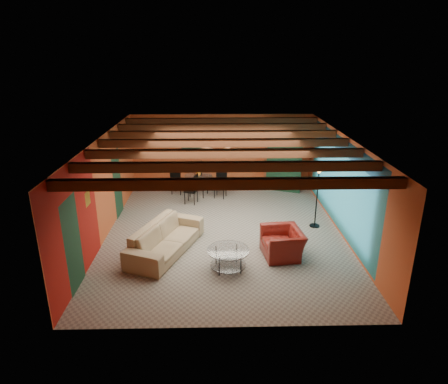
{
  "coord_description": "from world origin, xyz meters",
  "views": [
    {
      "loc": [
        -0.23,
        -10.02,
        4.87
      ],
      "look_at": [
        0.0,
        0.2,
        1.15
      ],
      "focal_mm": 31.6,
      "sensor_mm": 36.0,
      "label": 1
    }
  ],
  "objects_px": {
    "dining_table": "(199,182)",
    "armoire": "(282,161)",
    "sofa": "(166,238)",
    "potted_plant": "(284,125)",
    "floor_lamp": "(317,197)",
    "vase": "(198,165)",
    "armchair": "(282,243)",
    "coffee_table": "(228,259)"
  },
  "relations": [
    {
      "from": "sofa",
      "to": "coffee_table",
      "type": "distance_m",
      "value": 1.79
    },
    {
      "from": "sofa",
      "to": "armchair",
      "type": "bearing_deg",
      "value": -73.6
    },
    {
      "from": "sofa",
      "to": "armoire",
      "type": "xyz_separation_m",
      "value": [
        3.7,
        4.74,
        0.69
      ]
    },
    {
      "from": "sofa",
      "to": "potted_plant",
      "type": "xyz_separation_m",
      "value": [
        3.7,
        4.74,
        1.99
      ]
    },
    {
      "from": "floor_lamp",
      "to": "vase",
      "type": "relative_size",
      "value": 10.17
    },
    {
      "from": "floor_lamp",
      "to": "vase",
      "type": "distance_m",
      "value": 4.39
    },
    {
      "from": "dining_table",
      "to": "vase",
      "type": "relative_size",
      "value": 10.84
    },
    {
      "from": "sofa",
      "to": "armoire",
      "type": "height_order",
      "value": "armoire"
    },
    {
      "from": "armchair",
      "to": "armoire",
      "type": "relative_size",
      "value": 0.5
    },
    {
      "from": "armoire",
      "to": "floor_lamp",
      "type": "xyz_separation_m",
      "value": [
        0.45,
        -3.32,
        -0.15
      ]
    },
    {
      "from": "armoire",
      "to": "dining_table",
      "type": "bearing_deg",
      "value": -146.35
    },
    {
      "from": "sofa",
      "to": "vase",
      "type": "distance_m",
      "value": 4.21
    },
    {
      "from": "dining_table",
      "to": "vase",
      "type": "height_order",
      "value": "vase"
    },
    {
      "from": "armchair",
      "to": "vase",
      "type": "relative_size",
      "value": 5.9
    },
    {
      "from": "sofa",
      "to": "armchair",
      "type": "distance_m",
      "value": 2.93
    },
    {
      "from": "coffee_table",
      "to": "dining_table",
      "type": "height_order",
      "value": "dining_table"
    },
    {
      "from": "armchair",
      "to": "vase",
      "type": "distance_m",
      "value": 4.97
    },
    {
      "from": "floor_lamp",
      "to": "potted_plant",
      "type": "distance_m",
      "value": 3.64
    },
    {
      "from": "floor_lamp",
      "to": "potted_plant",
      "type": "bearing_deg",
      "value": 97.73
    },
    {
      "from": "sofa",
      "to": "floor_lamp",
      "type": "bearing_deg",
      "value": -49.25
    },
    {
      "from": "armoire",
      "to": "potted_plant",
      "type": "height_order",
      "value": "potted_plant"
    },
    {
      "from": "coffee_table",
      "to": "armoire",
      "type": "distance_m",
      "value": 6.08
    },
    {
      "from": "floor_lamp",
      "to": "coffee_table",
      "type": "bearing_deg",
      "value": -138.34
    },
    {
      "from": "coffee_table",
      "to": "armoire",
      "type": "bearing_deg",
      "value": 69.09
    },
    {
      "from": "coffee_table",
      "to": "floor_lamp",
      "type": "bearing_deg",
      "value": 41.66
    },
    {
      "from": "armchair",
      "to": "vase",
      "type": "xyz_separation_m",
      "value": [
        -2.24,
        4.37,
        0.76
      ]
    },
    {
      "from": "dining_table",
      "to": "armoire",
      "type": "xyz_separation_m",
      "value": [
        3.03,
        0.65,
        0.55
      ]
    },
    {
      "from": "armoire",
      "to": "potted_plant",
      "type": "bearing_deg",
      "value": 0.0
    },
    {
      "from": "coffee_table",
      "to": "floor_lamp",
      "type": "height_order",
      "value": "floor_lamp"
    },
    {
      "from": "sofa",
      "to": "vase",
      "type": "height_order",
      "value": "vase"
    },
    {
      "from": "armchair",
      "to": "floor_lamp",
      "type": "height_order",
      "value": "floor_lamp"
    },
    {
      "from": "coffee_table",
      "to": "vase",
      "type": "bearing_deg",
      "value": 99.96
    },
    {
      "from": "coffee_table",
      "to": "dining_table",
      "type": "bearing_deg",
      "value": 99.96
    },
    {
      "from": "floor_lamp",
      "to": "potted_plant",
      "type": "height_order",
      "value": "potted_plant"
    },
    {
      "from": "sofa",
      "to": "floor_lamp",
      "type": "height_order",
      "value": "floor_lamp"
    },
    {
      "from": "coffee_table",
      "to": "floor_lamp",
      "type": "relative_size",
      "value": 0.54
    },
    {
      "from": "dining_table",
      "to": "potted_plant",
      "type": "relative_size",
      "value": 4.08
    },
    {
      "from": "coffee_table",
      "to": "potted_plant",
      "type": "height_order",
      "value": "potted_plant"
    },
    {
      "from": "armoire",
      "to": "floor_lamp",
      "type": "bearing_deg",
      "value": -60.73
    },
    {
      "from": "coffee_table",
      "to": "vase",
      "type": "xyz_separation_m",
      "value": [
        -0.88,
        4.98,
        0.85
      ]
    },
    {
      "from": "sofa",
      "to": "armchair",
      "type": "height_order",
      "value": "sofa"
    },
    {
      "from": "armchair",
      "to": "floor_lamp",
      "type": "bearing_deg",
      "value": 136.53
    }
  ]
}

